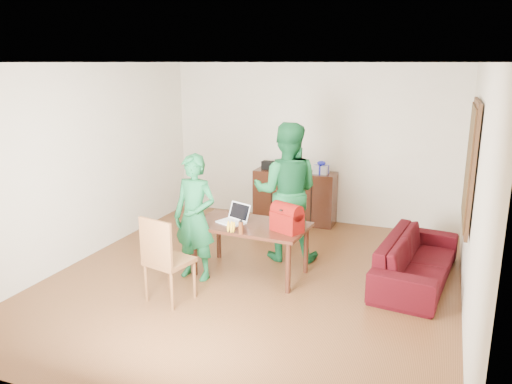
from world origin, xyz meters
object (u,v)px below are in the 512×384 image
at_px(sofa, 417,259).
at_px(red_bag, 287,220).
at_px(person_near, 195,217).
at_px(laptop, 231,220).
at_px(person_far, 286,192).
at_px(chair, 169,276).
at_px(bottle, 241,227).
at_px(table, 250,230).

bearing_deg(sofa, red_bag, 120.16).
relative_size(person_near, laptop, 3.97).
bearing_deg(person_far, laptop, 45.18).
distance_m(red_bag, sofa, 1.74).
height_order(person_far, sofa, person_far).
xyz_separation_m(chair, red_bag, (1.12, 0.94, 0.53)).
relative_size(person_far, bottle, 11.06).
bearing_deg(person_near, sofa, 23.77).
bearing_deg(red_bag, bottle, -124.15).
xyz_separation_m(laptop, sofa, (2.29, 0.61, -0.44)).
distance_m(laptop, sofa, 2.41).
height_order(chair, person_near, person_near).
height_order(bottle, sofa, bottle).
distance_m(person_near, sofa, 2.86).
bearing_deg(table, sofa, 18.41).
bearing_deg(laptop, bottle, -28.55).
height_order(table, person_near, person_near).
relative_size(chair, person_far, 0.54).
height_order(person_near, sofa, person_near).
height_order(table, chair, chair).
bearing_deg(bottle, person_far, 78.81).
xyz_separation_m(chair, person_near, (-0.01, 0.69, 0.51)).
xyz_separation_m(person_near, red_bag, (1.14, 0.25, 0.02)).
xyz_separation_m(table, chair, (-0.60, -1.04, -0.30)).
distance_m(person_far, bottle, 1.15).
distance_m(bottle, red_bag, 0.57).
xyz_separation_m(person_far, sofa, (1.79, -0.15, -0.68)).
relative_size(chair, sofa, 0.53).
bearing_deg(bottle, person_near, 175.72).
bearing_deg(person_near, person_far, 55.61).
distance_m(table, bottle, 0.43).
height_order(chair, red_bag, chair).
bearing_deg(table, red_bag, -7.72).
relative_size(red_bag, sofa, 0.20).
bearing_deg(person_far, red_bag, 96.90).
relative_size(table, chair, 1.46).
bearing_deg(table, person_near, -147.22).
distance_m(person_near, person_far, 1.38).
height_order(chair, laptop, chair).
relative_size(table, laptop, 3.71).
xyz_separation_m(chair, laptop, (0.35, 0.99, 0.43)).
distance_m(person_near, laptop, 0.48).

